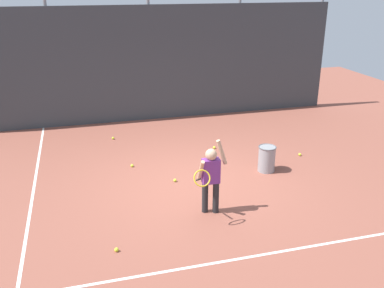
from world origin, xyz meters
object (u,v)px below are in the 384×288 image
tennis_ball_4 (116,250)px  tennis_player (210,175)px  tennis_ball_5 (214,147)px  ball_hopper (267,158)px  tennis_ball_2 (175,180)px  tennis_ball_0 (113,138)px  tennis_ball_1 (132,166)px  tennis_ball_3 (300,155)px

tennis_ball_4 → tennis_player: bearing=23.2°
tennis_ball_5 → ball_hopper: bearing=-65.6°
ball_hopper → tennis_ball_2: bearing=-179.9°
tennis_ball_2 → tennis_ball_4: 2.52m
tennis_ball_0 → tennis_ball_2: same height
ball_hopper → tennis_ball_0: bearing=136.9°
tennis_ball_1 → tennis_ball_4: size_ratio=1.00×
ball_hopper → tennis_ball_0: 4.13m
tennis_ball_0 → tennis_ball_4: (-0.42, -4.91, 0.00)m
tennis_ball_1 → tennis_player: bearing=-65.2°
tennis_ball_3 → tennis_ball_5: (-1.80, 0.95, 0.00)m
tennis_ball_1 → tennis_ball_3: (3.88, -0.41, 0.00)m
ball_hopper → tennis_ball_4: (-3.42, -2.09, -0.26)m
tennis_ball_3 → tennis_ball_4: 5.25m
tennis_ball_2 → tennis_ball_0: bearing=109.2°
tennis_ball_5 → tennis_ball_3: bearing=-27.9°
ball_hopper → tennis_ball_1: ball_hopper is taller
ball_hopper → tennis_ball_4: size_ratio=8.52×
tennis_player → tennis_ball_5: bearing=71.3°
tennis_ball_4 → ball_hopper: bearing=31.4°
ball_hopper → tennis_ball_2: (-2.02, -0.00, -0.26)m
tennis_player → tennis_ball_0: 4.43m
tennis_player → tennis_ball_2: bearing=104.2°
tennis_ball_5 → tennis_player: bearing=-109.6°
tennis_ball_5 → tennis_ball_1: bearing=-165.3°
tennis_ball_2 → tennis_ball_1: bearing=127.8°
tennis_ball_0 → tennis_ball_1: same height
tennis_ball_3 → tennis_ball_5: bearing=152.1°
tennis_player → tennis_ball_3: (2.82, 1.91, -0.69)m
ball_hopper → tennis_ball_1: bearing=160.9°
tennis_ball_2 → tennis_ball_3: bearing=10.0°
tennis_ball_4 → tennis_ball_2: bearing=56.1°
tennis_player → tennis_ball_3: tennis_player is taller
tennis_ball_0 → tennis_ball_1: (0.24, -1.86, 0.00)m
tennis_ball_1 → tennis_ball_2: (0.75, -0.96, 0.00)m
tennis_ball_0 → tennis_ball_5: 2.67m
tennis_ball_1 → tennis_ball_4: (-0.66, -3.05, 0.00)m
tennis_ball_0 → tennis_ball_3: (4.12, -2.27, 0.00)m
tennis_ball_2 → tennis_ball_5: bearing=48.4°
tennis_ball_2 → tennis_ball_3: same height
tennis_player → tennis_ball_1: tennis_player is taller
tennis_ball_4 → tennis_ball_0: bearing=85.1°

